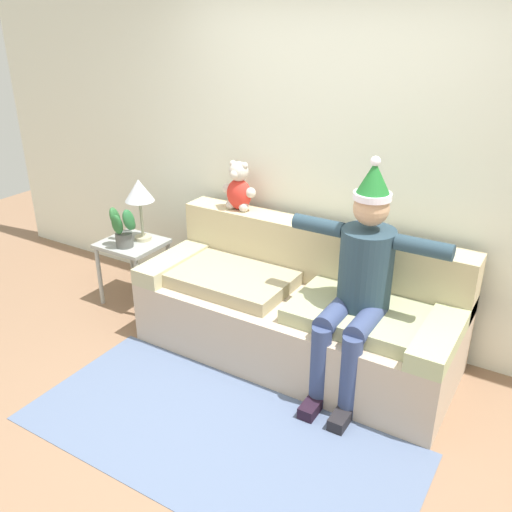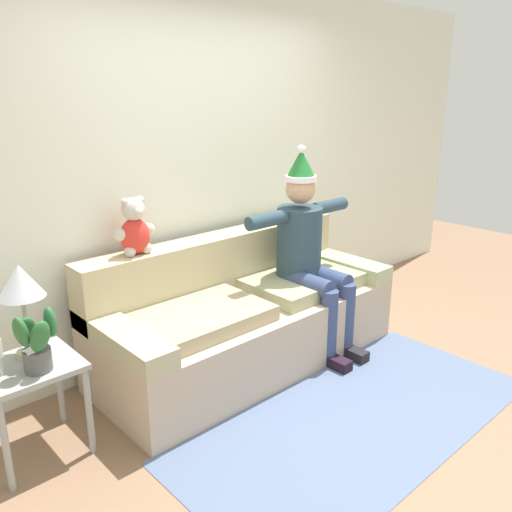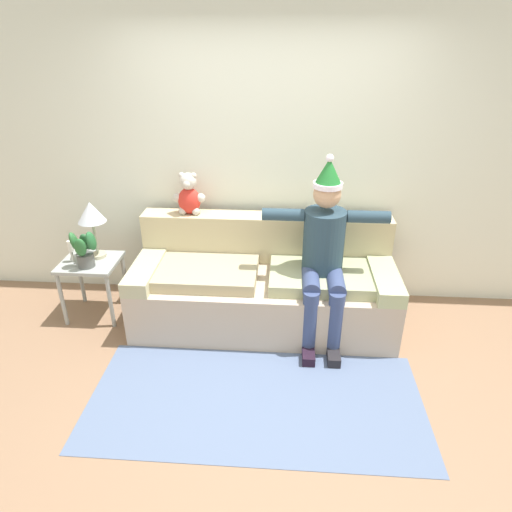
# 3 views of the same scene
# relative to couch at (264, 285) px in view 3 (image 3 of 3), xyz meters

# --- Properties ---
(ground_plane) EXTENTS (10.00, 10.00, 0.00)m
(ground_plane) POSITION_rel_couch_xyz_m (0.00, -1.02, -0.35)
(ground_plane) COLOR #89674D
(back_wall) EXTENTS (7.00, 0.10, 2.70)m
(back_wall) POSITION_rel_couch_xyz_m (0.00, 0.53, 1.00)
(back_wall) COLOR silver
(back_wall) RESTS_ON ground_plane
(couch) EXTENTS (2.25, 0.91, 0.90)m
(couch) POSITION_rel_couch_xyz_m (0.00, 0.00, 0.00)
(couch) COLOR #C1AA93
(couch) RESTS_ON ground_plane
(person_seated) EXTENTS (1.02, 0.77, 1.55)m
(person_seated) POSITION_rel_couch_xyz_m (0.49, -0.17, 0.45)
(person_seated) COLOR #283F4E
(person_seated) RESTS_ON ground_plane
(teddy_bear) EXTENTS (0.29, 0.17, 0.38)m
(teddy_bear) POSITION_rel_couch_xyz_m (-0.69, 0.28, 0.72)
(teddy_bear) COLOR red
(teddy_bear) RESTS_ON couch
(side_table) EXTENTS (0.50, 0.45, 0.55)m
(side_table) POSITION_rel_couch_xyz_m (-1.55, -0.04, 0.11)
(side_table) COLOR #9AA19E
(side_table) RESTS_ON ground_plane
(table_lamp) EXTENTS (0.24, 0.24, 0.52)m
(table_lamp) POSITION_rel_couch_xyz_m (-1.50, 0.05, 0.61)
(table_lamp) COLOR #BCB490
(table_lamp) RESTS_ON side_table
(potted_plant) EXTENTS (0.25, 0.26, 0.35)m
(potted_plant) POSITION_rel_couch_xyz_m (-1.53, -0.14, 0.37)
(potted_plant) COLOR #555854
(potted_plant) RESTS_ON side_table
(candle_tall) EXTENTS (0.04, 0.04, 0.20)m
(candle_tall) POSITION_rel_couch_xyz_m (-1.69, -0.06, 0.33)
(candle_tall) COLOR beige
(candle_tall) RESTS_ON side_table
(area_rug) EXTENTS (2.39, 1.10, 0.01)m
(area_rug) POSITION_rel_couch_xyz_m (0.00, -1.06, -0.34)
(area_rug) COLOR slate
(area_rug) RESTS_ON ground_plane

